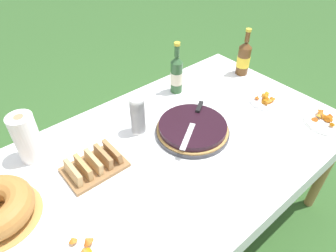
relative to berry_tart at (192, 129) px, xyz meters
The scene contains 13 objects.
ground_plane 0.75m from the berry_tart, behind, with size 16.00×16.00×0.00m, color #335B28.
garden_table 0.21m from the berry_tart, behind, with size 1.86×1.03×0.69m.
tablecloth 0.20m from the berry_tart, behind, with size 1.87×1.04×0.10m.
berry_tart is the anchor object (origin of this frame).
serving_knife 0.05m from the berry_tart, 31.89° to the left, with size 0.33×0.22×0.01m.
cup_stack 0.28m from the berry_tart, 136.73° to the left, with size 0.07×0.07×0.20m.
cider_bottle_green 0.39m from the berry_tart, 60.58° to the left, with size 0.07×0.07×0.31m.
cider_bottle_amber 0.69m from the berry_tart, 18.66° to the left, with size 0.08×0.08×0.30m.
snack_plate_near 0.51m from the berry_tart, ahead, with size 0.19×0.19×0.06m.
snack_plate_left 0.75m from the berry_tart, 164.52° to the right, with size 0.20×0.20×0.06m.
snack_plate_right 0.70m from the berry_tart, 33.43° to the right, with size 0.22×0.22×0.06m.
paper_towel_roll 0.76m from the berry_tart, 152.28° to the left, with size 0.11×0.11×0.23m.
bread_board 0.50m from the berry_tart, 167.89° to the left, with size 0.26×0.18×0.07m.
Camera 1 is at (-0.62, -0.76, 1.69)m, focal length 32.00 mm.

